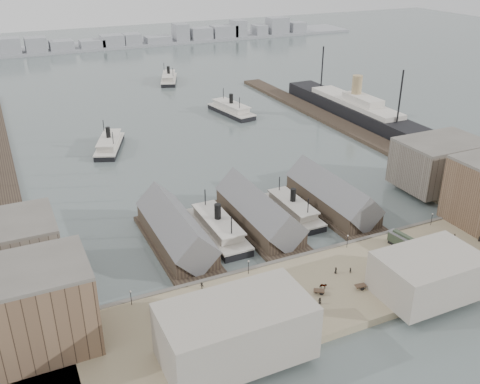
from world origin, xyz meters
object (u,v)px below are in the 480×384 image
ocean_steamer (355,109)px  horse_cart_left (165,308)px  ferry_docked_west (218,228)px  horse_cart_right (366,284)px  horse_cart_center (322,288)px  tram (404,243)px

ocean_steamer → horse_cart_left: bearing=-140.5°
horse_cart_left → ocean_steamer: bearing=-24.1°
ferry_docked_west → ocean_steamer: ocean_steamer is taller
ferry_docked_west → horse_cart_right: bearing=-62.8°
ocean_steamer → horse_cart_left: (-130.72, -107.58, -1.57)m
ferry_docked_west → horse_cart_right: (21.38, -41.57, 0.27)m
horse_cart_left → horse_cart_right: horse_cart_left is taller
ocean_steamer → horse_cart_right: bearing=-125.1°
ferry_docked_west → horse_cart_center: size_ratio=6.53×
horse_cart_center → horse_cart_right: bearing=-72.7°
horse_cart_left → horse_cart_center: size_ratio=1.05×
horse_cart_center → tram: bearing=-43.6°
ferry_docked_west → horse_cart_center: (10.75, -38.37, 0.26)m
horse_cart_left → horse_cart_center: (36.47, -8.27, -0.08)m
tram → horse_cart_center: (-30.88, -6.80, -1.10)m
ocean_steamer → tram: size_ratio=9.73×
ferry_docked_west → horse_cart_left: ferry_docked_west is taller
ferry_docked_west → ocean_steamer: bearing=36.4°
ocean_steamer → tram: 126.13m
horse_cart_left → tram: bearing=-64.8°
horse_cart_left → horse_cart_right: 48.47m
tram → horse_cart_left: size_ratio=2.19×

